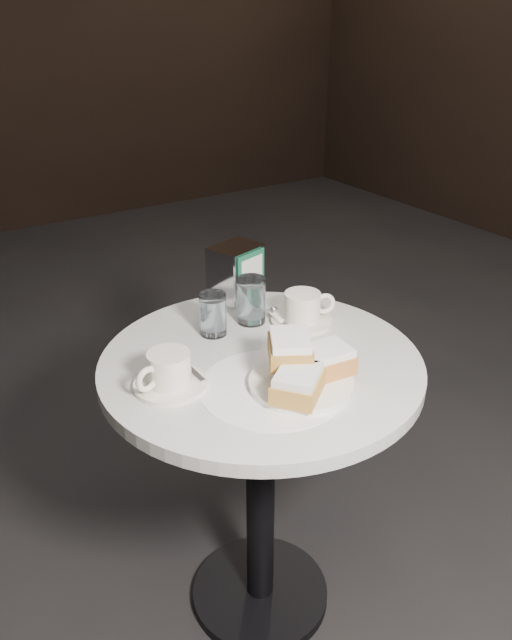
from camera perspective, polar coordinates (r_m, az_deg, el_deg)
The scene contains 9 objects.
ground at distance 1.84m, azimuth 0.37°, elevation -23.90°, with size 7.00×7.00×0.00m, color black.
cafe_table at distance 1.46m, azimuth 0.43°, elevation -10.24°, with size 0.70×0.70×0.74m.
sugar_spill at distance 1.25m, azimuth 1.53°, elevation -6.13°, with size 0.30×0.30×0.00m, color white.
beignet_plate at distance 1.24m, azimuth 4.35°, elevation -4.62°, with size 0.27×0.27×0.10m.
coffee_cup_left at distance 1.25m, azimuth -7.97°, elevation -4.80°, with size 0.18×0.18×0.08m.
coffee_cup_right at distance 1.49m, azimuth 4.30°, elevation 0.93°, with size 0.19×0.19×0.08m.
water_glass_left at distance 1.43m, azimuth -3.95°, elevation 0.49°, with size 0.08×0.08×0.10m.
water_glass_right at distance 1.48m, azimuth -0.47°, elevation 1.76°, with size 0.09×0.09×0.11m.
napkin_dispenser at distance 1.60m, azimuth -1.81°, elevation 4.38°, with size 0.14×0.13×0.14m.
Camera 1 is at (-0.64, -0.97, 1.43)m, focal length 35.00 mm.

